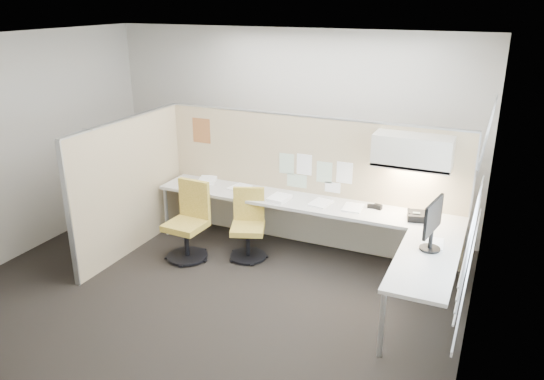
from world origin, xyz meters
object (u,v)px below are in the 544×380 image
at_px(chair_right, 248,227).
at_px(monitor, 433,222).
at_px(desk, 323,218).
at_px(phone, 416,216).
at_px(chair_left, 189,223).

bearing_deg(chair_right, monitor, -30.35).
xyz_separation_m(desk, phone, (1.10, 0.10, 0.18)).
distance_m(desk, chair_right, 0.97).
relative_size(desk, phone, 16.26).
xyz_separation_m(monitor, phone, (-0.27, 0.72, -0.26)).
height_order(desk, chair_right, chair_right).
xyz_separation_m(chair_left, phone, (2.72, 0.65, 0.32)).
distance_m(chair_right, phone, 2.09).
relative_size(monitor, phone, 2.20).
distance_m(chair_left, phone, 2.81).
bearing_deg(chair_left, desk, 21.84).
bearing_deg(chair_right, phone, -11.42).
xyz_separation_m(desk, monitor, (1.37, -0.62, 0.44)).
relative_size(chair_left, chair_right, 1.11).
relative_size(chair_left, phone, 4.02).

